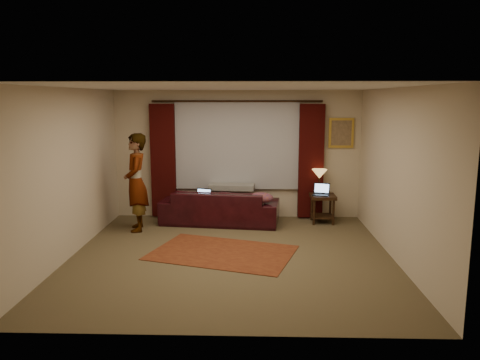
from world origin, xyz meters
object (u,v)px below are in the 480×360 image
Objects in this scene: sofa at (220,200)px; end_table at (322,209)px; person at (136,182)px; tiffany_lamp at (319,181)px; laptop_sofa at (201,196)px; laptop_table at (321,190)px.

sofa is 4.07× the size of end_table.
sofa is 1.26× the size of person.
end_table is at bearing -170.81° from sofa.
end_table is 1.16× the size of tiffany_lamp.
laptop_sofa is 1.27m from person.
person is (-1.15, -0.44, 0.33)m from laptop_sofa.
laptop_sofa is 2.36m from tiffany_lamp.
laptop_sofa is at bearing -159.14° from laptop_table.
sofa is 1.99m from laptop_table.
tiffany_lamp reaches higher than sofa.
laptop_sofa is at bearing -171.51° from tiffany_lamp.
person is (-3.53, -0.64, 0.63)m from end_table.
tiffany_lamp reaches higher than laptop_table.
tiffany_lamp is at bearing -166.68° from sofa.
person reaches higher than end_table.
person is at bearing 26.52° from sofa.
person is (-3.48, -0.60, 0.23)m from laptop_table.
laptop_table is at bearing -171.99° from sofa.
sofa is 6.65× the size of laptop_sofa.
end_table is 0.55m from tiffany_lamp.
sofa reaches higher than end_table.
person is at bearing -153.40° from laptop_table.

